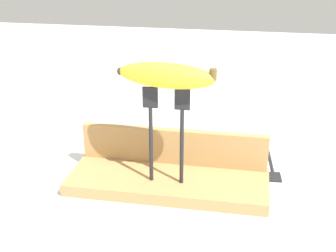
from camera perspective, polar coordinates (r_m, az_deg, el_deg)
name	(u,v)px	position (r m, az deg, el deg)	size (l,w,h in m)	color
ground_plane	(168,187)	(0.87, 0.00, -7.47)	(3.00, 3.00, 0.00)	silver
wooden_board	(168,182)	(0.86, 0.00, -6.84)	(0.36, 0.13, 0.02)	#A87F4C
board_backstop	(174,146)	(0.89, 0.70, -2.48)	(0.35, 0.02, 0.07)	#A87F4C
fork_stand_center	(166,127)	(0.80, -0.21, -0.13)	(0.08, 0.01, 0.17)	black
banana_raised_center	(166,75)	(0.76, -0.23, 6.18)	(0.17, 0.06, 0.04)	yellow
fork_fallen_near	(272,166)	(0.95, 12.55, -4.83)	(0.03, 0.17, 0.01)	black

